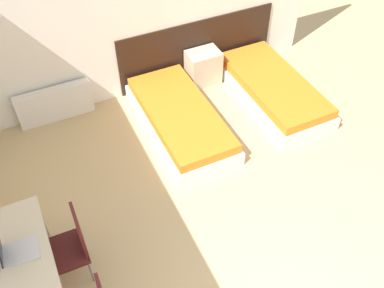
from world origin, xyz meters
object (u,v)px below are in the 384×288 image
Objects in this scene: nightstand at (203,67)px; bed_near_window at (180,119)px; chair_near_laptop at (70,246)px; bed_near_door at (273,89)px; laptop at (13,250)px.

bed_near_window is at bearing -133.06° from nightstand.
bed_near_window is 2.22× the size of chair_near_laptop.
laptop is (-3.80, -1.57, 0.66)m from bed_near_door.
nightstand is 1.59× the size of laptop.
bed_near_door is 3.70m from chair_near_laptop.
laptop is at bearing -171.05° from chair_near_laptop.
bed_near_window is at bearing 38.95° from laptop.
bed_near_window is 2.41m from chair_near_laptop.
bed_near_door is (1.51, 0.00, 0.00)m from bed_near_window.
nightstand is at bearing 46.94° from bed_near_window.
laptop is (-2.30, -1.57, 0.66)m from bed_near_window.
laptop reaches higher than bed_near_door.
bed_near_door is 3.64× the size of nightstand.
bed_near_door is at bearing 27.00° from laptop.
chair_near_laptop reaches higher than bed_near_door.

